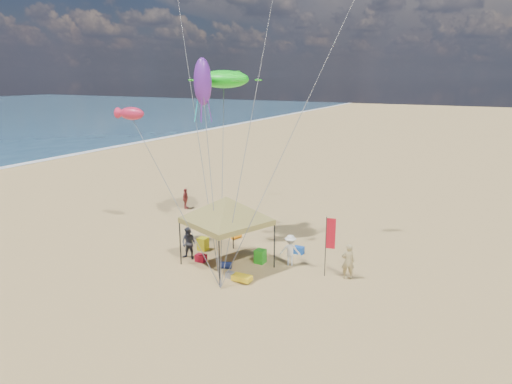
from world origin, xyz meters
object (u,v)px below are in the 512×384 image
at_px(canopy_tent, 226,199).
at_px(chair_yellow, 203,244).
at_px(person_near_c, 290,250).
at_px(person_far_a, 185,199).
at_px(person_near_b, 189,243).
at_px(cooler_red, 201,258).
at_px(chair_green, 260,256).
at_px(person_near_a, 348,261).
at_px(beach_cart, 242,278).
at_px(feather_flag, 329,237).
at_px(cooler_blue, 299,250).

height_order(canopy_tent, chair_yellow, canopy_tent).
distance_m(person_near_c, person_far_a, 12.20).
distance_m(person_near_b, person_near_c, 5.29).
xyz_separation_m(chair_yellow, person_far_a, (-5.61, 6.17, 0.39)).
relative_size(canopy_tent, cooler_red, 11.61).
bearing_deg(person_near_c, chair_green, -0.85).
bearing_deg(person_near_a, beach_cart, 6.97).
relative_size(cooler_red, person_far_a, 0.36).
height_order(cooler_red, person_near_c, person_near_c).
bearing_deg(person_near_b, beach_cart, -22.37).
relative_size(canopy_tent, person_far_a, 4.22).
distance_m(canopy_tent, feather_flag, 5.26).
bearing_deg(chair_yellow, cooler_red, -60.05).
relative_size(chair_green, person_near_b, 0.41).
bearing_deg(person_near_a, person_near_b, -14.67).
bearing_deg(person_near_c, person_near_b, 0.98).
distance_m(feather_flag, beach_cart, 4.51).
xyz_separation_m(cooler_red, beach_cart, (3.05, -1.14, 0.01)).
relative_size(chair_yellow, person_near_a, 0.41).
bearing_deg(chair_yellow, person_near_b, -87.89).
xyz_separation_m(person_near_a, person_near_b, (-8.05, -1.44, -0.01)).
bearing_deg(chair_yellow, person_near_a, 0.60).
bearing_deg(person_near_b, person_near_c, 13.05).
distance_m(cooler_red, beach_cart, 3.26).
distance_m(canopy_tent, cooler_red, 3.61).
xyz_separation_m(beach_cart, person_near_a, (4.24, 2.63, 0.66)).
xyz_separation_m(feather_flag, chair_green, (-3.61, -0.02, -1.64)).
xyz_separation_m(feather_flag, beach_cart, (-3.35, -2.42, -1.79)).
relative_size(person_near_a, person_near_b, 1.01).
xyz_separation_m(feather_flag, cooler_blue, (-2.34, 2.05, -1.80)).
bearing_deg(chair_yellow, person_near_c, 3.28).
distance_m(canopy_tent, person_near_a, 6.51).
distance_m(person_near_b, person_far_a, 9.42).
bearing_deg(person_near_a, feather_flag, -11.88).
height_order(cooler_blue, person_near_a, person_near_a).
bearing_deg(canopy_tent, beach_cart, -39.47).
relative_size(canopy_tent, cooler_blue, 11.61).
height_order(feather_flag, chair_green, feather_flag).
bearing_deg(chair_yellow, chair_green, -2.24).
bearing_deg(cooler_blue, beach_cart, -102.72).
distance_m(feather_flag, cooler_red, 6.78).
bearing_deg(cooler_red, person_far_a, 130.31).
bearing_deg(chair_yellow, canopy_tent, -28.62).
xyz_separation_m(feather_flag, person_near_b, (-7.17, -1.24, -1.14)).
height_order(cooler_blue, chair_yellow, chair_yellow).
relative_size(cooler_red, chair_green, 0.77).
height_order(feather_flag, cooler_red, feather_flag).
distance_m(chair_yellow, person_near_c, 5.11).
bearing_deg(cooler_blue, chair_green, -121.53).
relative_size(cooler_red, person_near_b, 0.32).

